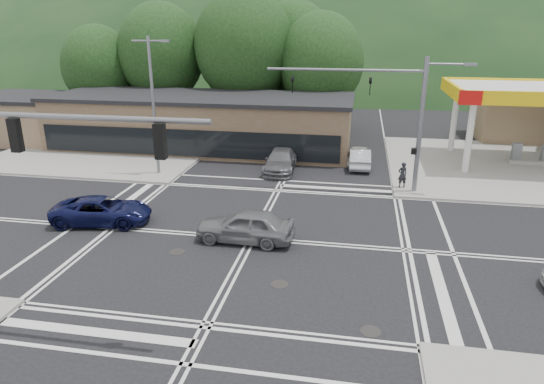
% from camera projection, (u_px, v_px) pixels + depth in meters
% --- Properties ---
extents(ground, '(120.00, 120.00, 0.00)m').
position_uv_depth(ground, '(252.00, 239.00, 23.11)').
color(ground, black).
rests_on(ground, ground).
extents(sidewalk_ne, '(16.00, 16.00, 0.15)m').
position_uv_depth(sidewalk_ne, '(503.00, 167.00, 34.48)').
color(sidewalk_ne, gray).
rests_on(sidewalk_ne, ground).
extents(sidewalk_nw, '(16.00, 16.00, 0.15)m').
position_uv_depth(sidewalk_nw, '(113.00, 148.00, 39.57)').
color(sidewalk_nw, gray).
rests_on(sidewalk_nw, ground).
extents(gas_station_canopy, '(12.32, 8.34, 5.75)m').
position_uv_depth(gas_station_canopy, '(542.00, 95.00, 33.44)').
color(gas_station_canopy, silver).
rests_on(gas_station_canopy, ground).
extents(convenience_store, '(10.00, 6.00, 3.80)m').
position_uv_depth(convenience_store, '(537.00, 118.00, 42.33)').
color(convenience_store, '#846B4F').
rests_on(convenience_store, ground).
extents(commercial_row, '(24.00, 8.00, 4.00)m').
position_uv_depth(commercial_row, '(202.00, 123.00, 39.61)').
color(commercial_row, brown).
rests_on(commercial_row, ground).
extents(commercial_nw, '(8.00, 7.00, 3.60)m').
position_uv_depth(commercial_nw, '(27.00, 119.00, 42.39)').
color(commercial_nw, '#846B4F').
rests_on(commercial_nw, ground).
extents(hill_north, '(252.00, 126.00, 140.00)m').
position_uv_depth(hill_north, '(341.00, 70.00, 106.75)').
color(hill_north, '#183719').
rests_on(hill_north, ground).
extents(tree_n_a, '(8.00, 8.00, 11.75)m').
position_uv_depth(tree_n_a, '(161.00, 53.00, 45.45)').
color(tree_n_a, '#382619').
rests_on(tree_n_a, ground).
extents(tree_n_b, '(9.00, 9.00, 12.98)m').
position_uv_depth(tree_n_b, '(244.00, 46.00, 43.88)').
color(tree_n_b, '#382619').
rests_on(tree_n_b, ground).
extents(tree_n_c, '(7.60, 7.60, 10.87)m').
position_uv_depth(tree_n_c, '(321.00, 62.00, 43.12)').
color(tree_n_c, '#382619').
rests_on(tree_n_c, ground).
extents(tree_n_d, '(6.80, 6.80, 9.76)m').
position_uv_depth(tree_n_d, '(99.00, 67.00, 45.96)').
color(tree_n_d, '#382619').
rests_on(tree_n_d, ground).
extents(tree_n_e, '(8.40, 8.40, 11.98)m').
position_uv_depth(tree_n_e, '(294.00, 52.00, 47.13)').
color(tree_n_e, '#382619').
rests_on(tree_n_e, ground).
extents(streetlight_nw, '(2.50, 0.25, 9.00)m').
position_uv_depth(streetlight_nw, '(154.00, 100.00, 31.25)').
color(streetlight_nw, slate).
rests_on(streetlight_nw, ground).
extents(signal_mast_ne, '(11.65, 0.30, 8.00)m').
position_uv_depth(signal_mast_ne, '(400.00, 109.00, 27.89)').
color(signal_mast_ne, slate).
rests_on(signal_mast_ne, ground).
extents(car_blue_west, '(5.24, 3.06, 1.37)m').
position_uv_depth(car_blue_west, '(102.00, 211.00, 24.71)').
color(car_blue_west, '#0C0F37').
rests_on(car_blue_west, ground).
extents(car_grey_center, '(4.65, 2.00, 1.56)m').
position_uv_depth(car_grey_center, '(245.00, 226.00, 22.62)').
color(car_grey_center, slate).
rests_on(car_grey_center, ground).
extents(car_queue_a, '(1.52, 4.15, 1.36)m').
position_uv_depth(car_queue_a, '(360.00, 158.00, 34.46)').
color(car_queue_a, '#B1B3B9').
rests_on(car_queue_a, ground).
extents(car_queue_b, '(1.68, 4.14, 1.41)m').
position_uv_depth(car_queue_b, '(359.00, 155.00, 35.07)').
color(car_queue_b, '#B2B2AE').
rests_on(car_queue_b, ground).
extents(car_northbound, '(2.17, 5.03, 1.44)m').
position_uv_depth(car_northbound, '(281.00, 161.00, 33.56)').
color(car_northbound, '#585A5D').
rests_on(car_northbound, ground).
extents(pedestrian, '(0.67, 0.54, 1.59)m').
position_uv_depth(pedestrian, '(402.00, 175.00, 29.68)').
color(pedestrian, black).
rests_on(pedestrian, sidewalk_ne).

